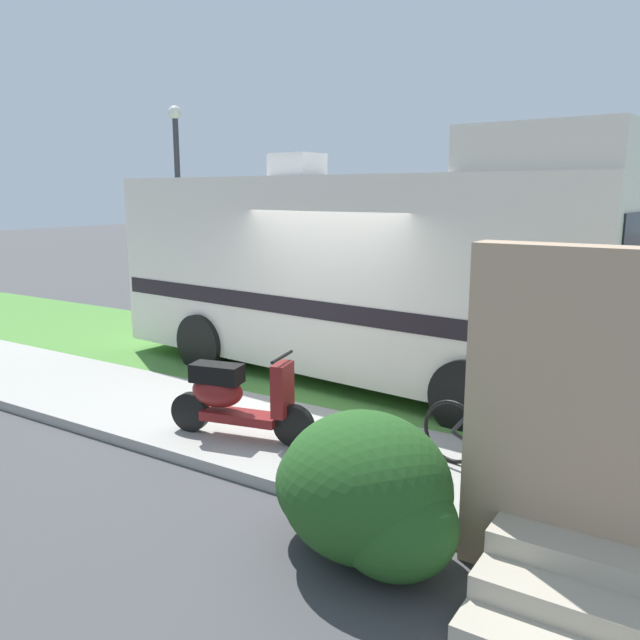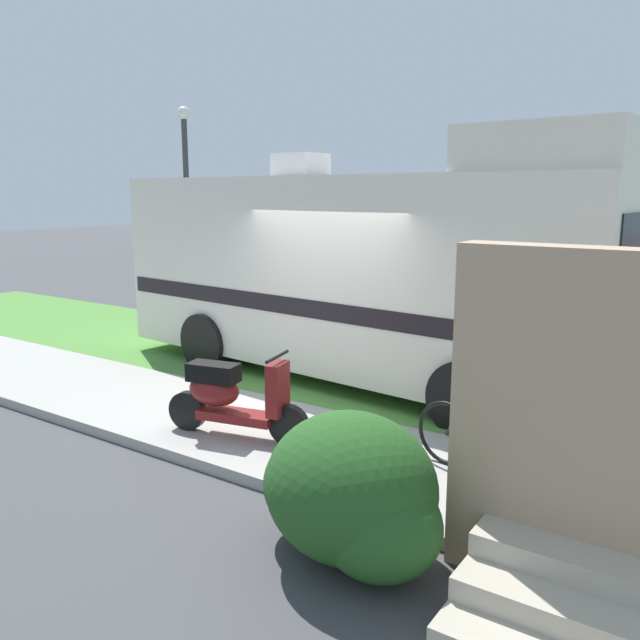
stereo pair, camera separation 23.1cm
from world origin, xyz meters
TOP-DOWN VIEW (x-y plane):
  - ground_plane at (0.00, 0.00)m, footprint 80.00×80.00m
  - sidewalk at (0.00, -1.20)m, footprint 24.00×2.00m
  - grass_strip at (0.00, 1.50)m, footprint 24.00×3.40m
  - motorhome_rv at (-0.08, 1.54)m, footprint 7.74×3.12m
  - scooter at (0.03, -1.54)m, footprint 1.66×0.62m
  - bicycle at (2.79, -1.01)m, footprint 1.71×0.52m
  - porch_steps at (3.86, -2.29)m, footprint 2.00×1.26m
  - bush_by_porch at (2.24, -2.69)m, footprint 1.59×1.19m
  - bottle_green at (3.84, -1.67)m, footprint 0.07×0.07m
  - street_lamp_post at (-5.76, 3.60)m, footprint 0.28×0.28m

SIDE VIEW (x-z plane):
  - ground_plane at x=0.00m, z-range 0.00..0.00m
  - grass_strip at x=0.00m, z-range 0.00..0.08m
  - sidewalk at x=0.00m, z-range 0.00..0.12m
  - bottle_green at x=3.84m, z-range 0.10..0.34m
  - bicycle at x=2.79m, z-range 0.05..0.92m
  - bush_by_porch at x=2.24m, z-range -0.03..1.09m
  - scooter at x=0.03m, z-range 0.09..1.06m
  - porch_steps at x=3.86m, z-range -0.23..2.17m
  - motorhome_rv at x=-0.08m, z-range -0.09..3.36m
  - street_lamp_post at x=-5.76m, z-range 0.46..4.97m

